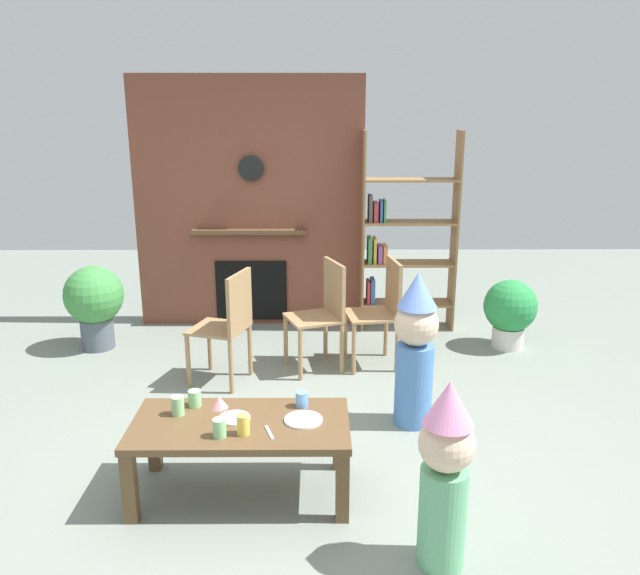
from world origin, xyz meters
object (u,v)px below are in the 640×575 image
Objects in this scene: paper_cup_far_left at (302,399)px; birthday_cake_slice at (219,402)px; paper_plate_rear at (303,420)px; potted_plant_short at (94,301)px; paper_cup_center at (178,406)px; child_with_cone_hat at (445,470)px; paper_cup_near_right at (195,398)px; paper_plate_front at (235,418)px; paper_cup_near_left at (243,425)px; dining_chair_left at (229,321)px; paper_cup_far_right at (219,428)px; dining_chair_right at (382,306)px; bookshelf at (400,240)px; potted_plant_tall at (510,310)px; child_in_pink at (415,346)px; dining_chair_middle at (324,309)px; coffee_table at (241,433)px.

paper_cup_far_left reaches higher than birthday_cake_slice.
potted_plant_short is at bearing 130.38° from paper_plate_rear.
child_with_cone_hat is (1.36, -0.66, 0.00)m from paper_cup_center.
potted_plant_short is (-1.27, 2.05, -0.04)m from paper_cup_near_right.
paper_plate_front is at bearing -52.95° from birthday_cake_slice.
paper_plate_rear is at bearing -6.44° from paper_cup_center.
paper_cup_near_left is at bearing -60.62° from birthday_cake_slice.
paper_cup_far_left is at bearing 131.89° from dining_chair_left.
paper_cup_center reaches higher than paper_cup_far_right.
dining_chair_right is (1.05, 2.01, 0.02)m from paper_cup_far_right.
potted_plant_short is at bearing 124.54° from paper_plate_front.
paper_cup_center reaches higher than paper_plate_front.
bookshelf reaches higher than paper_plate_rear.
paper_plate_front is at bearing -9.71° from paper_cup_center.
paper_plate_front is (0.25, -0.16, -0.04)m from paper_cup_near_right.
child_with_cone_hat is 3.04m from potted_plant_tall.
dining_chair_right is at bearing 62.41° from paper_cup_far_right.
dining_chair_middle is at bearing -95.64° from child_in_pink.
potted_plant_tall is at bearing 174.15° from dining_chair_middle.
dining_chair_left is (-0.12, 1.31, 0.04)m from birthday_cake_slice.
dining_chair_middle is (0.13, 1.78, 0.07)m from paper_plate_rear.
birthday_cake_slice is at bearing 98.77° from paper_cup_far_right.
paper_plate_front is at bearing 135.54° from coffee_table.
dining_chair_right is (0.96, 1.85, 0.14)m from coffee_table.
child_in_pink is (1.08, 0.81, 0.19)m from coffee_table.
potted_plant_tall is at bearing -30.75° from bookshelf.
bookshelf is 11.01× the size of paper_plate_front.
paper_plate_rear is at bearing 64.96° from dining_chair_middle.
child_in_pink is (0.07, 1.38, 0.07)m from child_with_cone_hat.
potted_plant_short is at bearing -17.35° from dining_chair_right.
child_with_cone_hat reaches higher than paper_plate_front.
potted_plant_short is (-2.52, 0.39, -0.06)m from dining_chair_right.
paper_plate_rear is at bearing -16.41° from paper_cup_near_right.
child_with_cone_hat is at bearing -33.14° from birthday_cake_slice.
paper_cup_far_right is at bearing -168.81° from paper_cup_near_left.
paper_cup_center is 3.30m from potted_plant_tall.
child_in_pink is at bearing 47.56° from paper_plate_rear.
paper_cup_far_left is 0.18m from paper_plate_rear.
birthday_cake_slice is at bearing 20.60° from paper_cup_center.
paper_plate_front is 1.36m from child_in_pink.
child_with_cone_hat is 2.41m from dining_chair_left.
child_in_pink is at bearing 42.16° from paper_cup_near_left.
paper_cup_far_left is at bearing 64.12° from dining_chair_middle.
paper_cup_near_left is at bearing 56.25° from dining_chair_middle.
paper_plate_front is 0.16× the size of child_in_pink.
paper_cup_near_right is 3.18m from potted_plant_tall.
potted_plant_tall is (0.93, -0.55, -0.53)m from bookshelf.
paper_cup_near_right is at bearing -120.08° from bookshelf.
child_in_pink is (1.11, 0.78, 0.12)m from paper_plate_front.
paper_cup_center is at bearing -125.39° from paper_cup_near_right.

